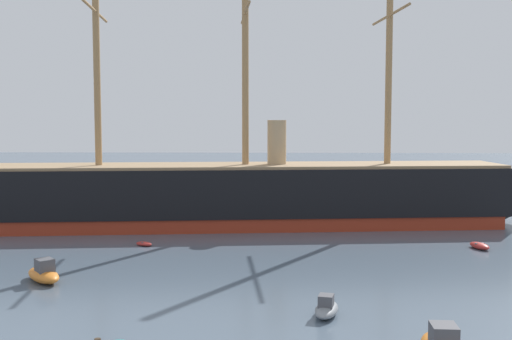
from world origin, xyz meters
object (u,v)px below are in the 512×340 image
(tall_ship, at_px, (245,194))
(dinghy_distant_centre, at_px, (284,205))
(dinghy_alongside_stern, at_px, (480,246))
(dinghy_alongside_bow, at_px, (144,244))
(motorboat_mid_left, at_px, (44,274))
(motorboat_near_centre, at_px, (326,308))

(tall_ship, relative_size, dinghy_distant_centre, 27.60)
(dinghy_alongside_stern, bearing_deg, dinghy_alongside_bow, 179.40)
(dinghy_alongside_bow, bearing_deg, motorboat_mid_left, -109.48)
(motorboat_mid_left, distance_m, dinghy_distant_centre, 44.44)
(tall_ship, height_order, dinghy_alongside_bow, tall_ship)
(dinghy_distant_centre, bearing_deg, motorboat_mid_left, -115.01)
(motorboat_mid_left, xyz_separation_m, dinghy_alongside_bow, (4.82, 13.61, -0.43))
(motorboat_mid_left, distance_m, dinghy_alongside_bow, 14.45)
(tall_ship, height_order, dinghy_distant_centre, tall_ship)
(motorboat_near_centre, relative_size, motorboat_mid_left, 0.79)
(dinghy_alongside_bow, height_order, dinghy_alongside_stern, dinghy_alongside_stern)
(dinghy_alongside_bow, height_order, dinghy_distant_centre, dinghy_distant_centre)
(motorboat_near_centre, bearing_deg, tall_ship, 101.74)
(dinghy_alongside_bow, distance_m, dinghy_alongside_stern, 32.35)
(dinghy_alongside_bow, bearing_deg, motorboat_near_centre, -52.67)
(motorboat_mid_left, bearing_deg, motorboat_near_centre, -19.80)
(motorboat_near_centre, bearing_deg, dinghy_distant_centre, 92.58)
(motorboat_near_centre, xyz_separation_m, dinghy_alongside_bow, (-16.13, 21.16, -0.28))
(tall_ship, height_order, dinghy_alongside_stern, tall_ship)
(motorboat_mid_left, bearing_deg, dinghy_distant_centre, 64.99)
(dinghy_alongside_bow, relative_size, dinghy_distant_centre, 0.75)
(motorboat_near_centre, bearing_deg, dinghy_alongside_bow, 127.33)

